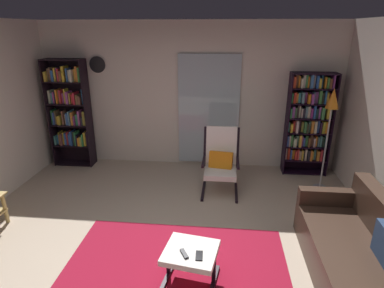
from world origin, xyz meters
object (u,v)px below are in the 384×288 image
Objects in this scene: tv_remote at (184,254)px; cell_phone at (199,256)px; bookshelf_near_tv at (70,110)px; floor_lamp_by_shelf at (331,109)px; lounge_armchair at (221,159)px; leather_sofa at (364,260)px; wall_clock at (97,65)px; ottoman at (191,255)px; bookshelf_near_sofa at (308,121)px.

cell_phone is at bearing -32.21° from tv_remote.
bookshelf_near_tv reaches higher than cell_phone.
bookshelf_near_tv is at bearing 172.53° from floor_lamp_by_shelf.
floor_lamp_by_shelf reaches higher than cell_phone.
tv_remote is (-0.32, -2.08, -0.15)m from lounge_armchair.
floor_lamp_by_shelf is (1.80, 2.32, 0.94)m from cell_phone.
wall_clock is (-3.70, 2.89, 1.55)m from leather_sofa.
tv_remote is 0.15m from cell_phone.
ottoman is 0.36× the size of floor_lamp_by_shelf.
leather_sofa is at bearing -90.50° from bookshelf_near_sofa.
ottoman is 3.09m from floor_lamp_by_shelf.
lounge_armchair is at bearing 82.54° from ottoman.
cell_phone is (0.09, -0.08, 0.07)m from ottoman.
lounge_armchair reaches higher than tv_remote.
leather_sofa is 1.87× the size of lounge_armchair.
bookshelf_near_sofa is (4.25, 0.04, -0.10)m from bookshelf_near_tv.
lounge_armchair is at bearing -24.01° from wall_clock.
bookshelf_near_sofa is 3.41m from cell_phone.
bookshelf_near_sofa is at bearing -2.40° from wall_clock.
bookshelf_near_sofa is 1.74× the size of lounge_armchair.
tv_remote is at bearing -49.63° from bookshelf_near_tv.
lounge_armchair is 7.30× the size of cell_phone.
floor_lamp_by_shelf is (0.15, -0.62, 0.37)m from bookshelf_near_sofa.
wall_clock is (-1.93, 3.08, 1.46)m from tv_remote.
tv_remote is 3.16m from floor_lamp_by_shelf.
wall_clock is (-1.99, 3.01, 1.54)m from ottoman.
bookshelf_near_sofa is at bearing 58.50° from cell_phone.
ottoman is at bearing -176.13° from leather_sofa.
lounge_armchair is (-1.48, -0.85, -0.41)m from bookshelf_near_sofa.
floor_lamp_by_shelf is at bearing -76.61° from bookshelf_near_sofa.
bookshelf_near_sofa is 3.84m from wall_clock.
floor_lamp_by_shelf is 3.98m from wall_clock.
tv_remote is 0.09× the size of floor_lamp_by_shelf.
bookshelf_near_tv is 3.95m from cell_phone.
tv_remote is at bearing -130.06° from floor_lamp_by_shelf.
ottoman is at bearing 24.30° from tv_remote.
floor_lamp_by_shelf is (1.62, 0.23, 0.78)m from lounge_armchair.
ottoman is at bearing -97.46° from lounge_armchair.
bookshelf_near_sofa is at bearing 29.84° from tv_remote.
wall_clock is (0.52, 0.20, 0.80)m from bookshelf_near_tv.
ottoman is 0.14m from cell_phone.
floor_lamp_by_shelf is at bearing 21.32° from tv_remote.
bookshelf_near_tv is 14.04× the size of cell_phone.
wall_clock reaches higher than cell_phone.
floor_lamp_by_shelf is (1.89, 2.24, 1.01)m from ottoman.
bookshelf_near_sofa reaches higher than lounge_armchair.
lounge_armchair is 2.10m from cell_phone.
ottoman is at bearing -48.26° from bookshelf_near_tv.
bookshelf_near_tv reaches higher than leather_sofa.
leather_sofa is 2.40m from lounge_armchair.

